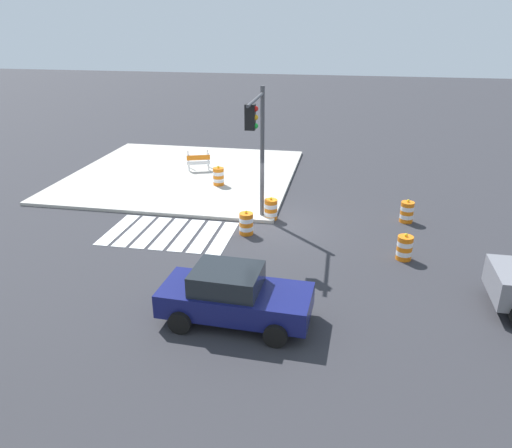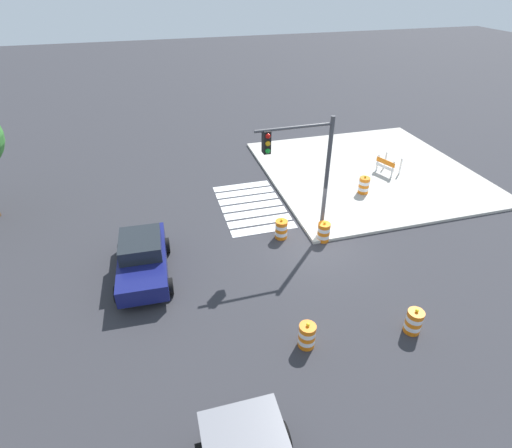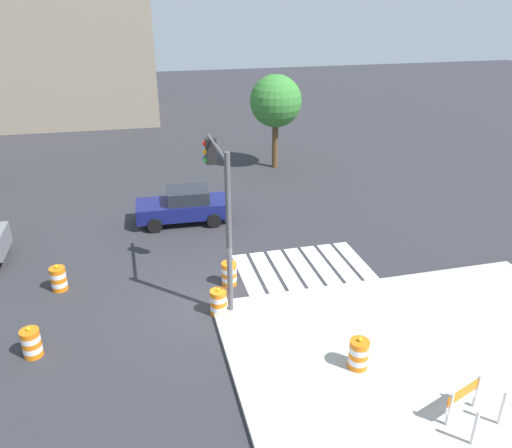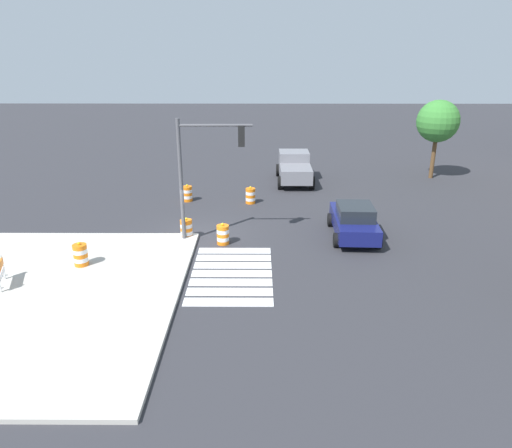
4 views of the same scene
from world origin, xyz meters
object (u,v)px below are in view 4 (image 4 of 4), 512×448
object	(u,v)px
pickup_truck	(294,167)
street_tree_streetside_mid	(438,122)
traffic_light_pole	(206,158)
traffic_barrel_median_near	(223,235)
traffic_barrel_crosswalk_end	(186,229)
traffic_barrel_on_sidewalk	(81,255)
traffic_barrel_median_far	(250,196)
sports_car	(354,221)
traffic_barrel_near_corner	(187,194)

from	to	relation	value
pickup_truck	street_tree_streetside_mid	distance (m)	10.11
traffic_light_pole	street_tree_streetside_mid	world-z (taller)	traffic_light_pole
traffic_light_pole	traffic_barrel_median_near	bearing A→B (deg)	63.26
traffic_light_pole	pickup_truck	bearing A→B (deg)	156.18
pickup_truck	traffic_barrel_crosswalk_end	size ratio (longest dim) A/B	5.06
traffic_barrel_median_near	street_tree_streetside_mid	bearing A→B (deg)	131.14
traffic_barrel_median_near	street_tree_streetside_mid	world-z (taller)	street_tree_streetside_mid
traffic_barrel_crosswalk_end	traffic_light_pole	world-z (taller)	traffic_light_pole
street_tree_streetside_mid	traffic_barrel_on_sidewalk	bearing A→B (deg)	-52.88
traffic_barrel_median_near	traffic_light_pole	size ratio (longest dim) A/B	0.19
traffic_barrel_median_far	street_tree_streetside_mid	distance (m)	14.25
sports_car	traffic_barrel_on_sidewalk	bearing A→B (deg)	-73.19
pickup_truck	traffic_barrel_crosswalk_end	bearing A→B (deg)	-29.32
pickup_truck	traffic_light_pole	size ratio (longest dim) A/B	0.94
pickup_truck	traffic_barrel_median_near	distance (m)	11.82
traffic_barrel_median_far	traffic_barrel_median_near	bearing A→B (deg)	-10.80
traffic_light_pole	traffic_barrel_crosswalk_end	bearing A→B (deg)	-108.94
traffic_barrel_median_far	traffic_barrel_crosswalk_end	bearing A→B (deg)	-28.70
sports_car	street_tree_streetside_mid	size ratio (longest dim) A/B	0.82
traffic_barrel_near_corner	traffic_light_pole	distance (m)	7.29
traffic_barrel_median_far	traffic_barrel_on_sidewalk	distance (m)	11.01
traffic_barrel_crosswalk_end	traffic_barrel_on_sidewalk	distance (m)	5.05
traffic_barrel_near_corner	traffic_light_pole	size ratio (longest dim) A/B	0.19
traffic_barrel_crosswalk_end	street_tree_streetside_mid	xyz separation A→B (m)	(-11.24, 15.47, 3.44)
traffic_barrel_on_sidewalk	street_tree_streetside_mid	world-z (taller)	street_tree_streetside_mid
sports_car	pickup_truck	bearing A→B (deg)	-168.33
traffic_barrel_crosswalk_end	traffic_barrel_median_near	distance (m)	1.92
sports_car	traffic_barrel_near_corner	distance (m)	10.34
traffic_barrel_near_corner	street_tree_streetside_mid	distance (m)	17.48
traffic_barrel_on_sidewalk	traffic_barrel_near_corner	bearing A→B (deg)	161.71
sports_car	traffic_barrel_crosswalk_end	xyz separation A→B (m)	(0.20, -7.93, -0.36)
traffic_barrel_median_far	traffic_light_pole	size ratio (longest dim) A/B	0.19
traffic_barrel_median_far	street_tree_streetside_mid	size ratio (longest dim) A/B	0.19
sports_car	pickup_truck	world-z (taller)	pickup_truck
sports_car	traffic_barrel_median_far	xyz separation A→B (m)	(-5.17, -4.99, -0.36)
traffic_light_pole	street_tree_streetside_mid	xyz separation A→B (m)	(-11.61, 14.38, -0.02)
traffic_barrel_near_corner	traffic_barrel_median_near	size ratio (longest dim) A/B	1.00
sports_car	pickup_truck	xyz separation A→B (m)	(-10.17, -2.10, 0.16)
traffic_barrel_median_near	street_tree_streetside_mid	size ratio (longest dim) A/B	0.19
traffic_barrel_near_corner	traffic_barrel_median_far	bearing A→B (deg)	83.84
traffic_barrel_near_corner	traffic_barrel_median_far	distance (m)	3.74
pickup_truck	street_tree_streetside_mid	world-z (taller)	street_tree_streetside_mid
sports_car	traffic_barrel_median_near	bearing A→B (deg)	-81.46
traffic_barrel_on_sidewalk	traffic_barrel_median_near	bearing A→B (deg)	115.17
street_tree_streetside_mid	traffic_barrel_median_near	bearing A→B (deg)	-48.86
sports_car	pickup_truck	size ratio (longest dim) A/B	0.85
sports_car	traffic_barrel_on_sidewalk	distance (m)	12.24
sports_car	traffic_barrel_crosswalk_end	size ratio (longest dim) A/B	4.29
pickup_truck	traffic_barrel_near_corner	bearing A→B (deg)	-55.13
traffic_barrel_on_sidewalk	sports_car	bearing A→B (deg)	106.81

